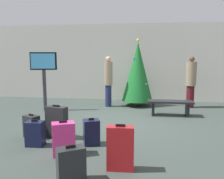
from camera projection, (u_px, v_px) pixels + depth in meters
ground_plane at (119, 122)px, 6.73m from camera, size 16.00×16.00×0.00m
back_wall at (129, 62)px, 10.00m from camera, size 16.00×0.20×3.20m
holiday_tree at (138, 72)px, 8.81m from camera, size 1.15×1.15×2.51m
flight_info_kiosk at (44, 70)px, 8.01m from camera, size 0.87×0.31×2.00m
waiting_bench at (170, 105)px, 7.42m from camera, size 1.41×0.44×0.48m
traveller_0 at (191, 81)px, 8.53m from camera, size 0.52×0.52×1.86m
traveller_1 at (108, 80)px, 8.70m from camera, size 0.44×0.44×1.86m
suitcase_0 at (91, 132)px, 5.00m from camera, size 0.41×0.38×0.58m
suitcase_1 at (35, 134)px, 4.93m from camera, size 0.37×0.26×0.56m
suitcase_2 at (64, 139)px, 4.47m from camera, size 0.49×0.41×0.67m
suitcase_3 at (32, 126)px, 5.45m from camera, size 0.41×0.36×0.55m
suitcase_4 at (71, 165)px, 3.50m from camera, size 0.47×0.41×0.58m
suitcase_5 at (57, 122)px, 5.41m from camera, size 0.54×0.32×0.77m
suitcase_6 at (120, 148)px, 3.86m from camera, size 0.45×0.20×0.78m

